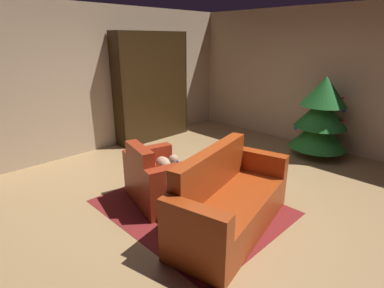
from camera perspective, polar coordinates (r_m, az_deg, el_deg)
The scene contains 11 objects.
ground_plane at distance 4.44m, azimuth 3.23°, elevation -9.10°, with size 7.37×7.37×0.00m, color #94734A.
wall_back at distance 6.61m, azimuth 22.25°, elevation 11.32°, with size 5.73×0.06×2.71m, color tan.
wall_left at distance 6.22m, azimuth -16.65°, elevation 11.52°, with size 0.06×6.27×2.71m, color tan.
area_rug at distance 4.09m, azimuth -0.03°, elevation -11.74°, with size 2.26×1.84×0.01m, color maroon.
bookshelf_unit at distance 6.65m, azimuth -6.87°, elevation 10.12°, with size 0.37×1.70×2.25m.
armchair_red at distance 4.12m, azimuth -6.33°, elevation -6.75°, with size 1.07×0.90×0.83m.
couch_red at distance 3.56m, azimuth 6.88°, elevation -11.03°, with size 1.10×1.90×0.93m.
coffee_table at distance 3.85m, azimuth 0.30°, elevation -7.07°, with size 0.75×0.75×0.44m.
book_stack_on_table at distance 3.82m, azimuth -0.74°, elevation -5.71°, with size 0.22×0.17×0.12m.
bottle_on_table at distance 3.83m, azimuth -2.73°, elevation -5.09°, with size 0.06×0.06×0.23m.
decorated_tree at distance 6.02m, azimuth 23.10°, elevation 4.84°, with size 1.03×1.03×1.49m.
Camera 1 is at (2.60, -2.92, 2.10)m, focal length 28.36 mm.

